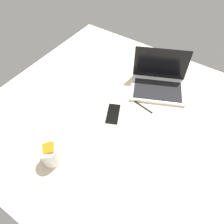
# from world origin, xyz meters

# --- Properties ---
(bed_mattress) EXTENTS (1.80, 1.40, 0.18)m
(bed_mattress) POSITION_xyz_m (0.00, 0.00, 0.09)
(bed_mattress) COLOR beige
(bed_mattress) RESTS_ON ground
(laptop) EXTENTS (0.40, 0.35, 0.23)m
(laptop) POSITION_xyz_m (-0.07, 0.32, 0.22)
(laptop) COLOR silver
(laptop) RESTS_ON bed_mattress
(snack_cup) EXTENTS (0.10, 0.10, 0.13)m
(snack_cup) POSITION_xyz_m (-0.27, -0.42, 0.24)
(snack_cup) COLOR silver
(snack_cup) RESTS_ON bed_mattress
(cell_phone) EXTENTS (0.12, 0.16, 0.01)m
(cell_phone) POSITION_xyz_m (-0.18, -0.01, 0.18)
(cell_phone) COLOR black
(cell_phone) RESTS_ON bed_mattress
(charger_cable) EXTENTS (0.17, 0.03, 0.01)m
(charger_cable) POSITION_xyz_m (-0.08, 0.13, 0.18)
(charger_cable) COLOR black
(charger_cable) RESTS_ON bed_mattress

